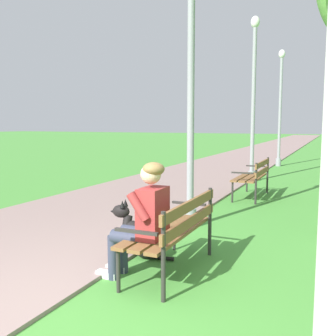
{
  "coord_description": "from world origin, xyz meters",
  "views": [
    {
      "loc": [
        2.03,
        -2.31,
        1.63
      ],
      "look_at": [
        -0.52,
        3.42,
        0.9
      ],
      "focal_mm": 40.77,
      "sensor_mm": 36.0,
      "label": 1
    }
  ],
  "objects_px": {
    "person_seated_on_near_bench": "(143,217)",
    "lamp_post_far": "(280,107)",
    "park_bench_mid": "(254,175)",
    "lamp_post_near": "(191,84)",
    "park_bench_near": "(175,227)",
    "lamp_post_mid": "(253,98)",
    "dog_black": "(139,237)"
  },
  "relations": [
    {
      "from": "lamp_post_mid",
      "to": "lamp_post_far",
      "type": "xyz_separation_m",
      "value": [
        0.14,
        4.34,
        -0.08
      ]
    },
    {
      "from": "park_bench_mid",
      "to": "dog_black",
      "type": "relative_size",
      "value": 1.8
    },
    {
      "from": "dog_black",
      "to": "lamp_post_mid",
      "type": "distance_m",
      "value": 7.06
    },
    {
      "from": "lamp_post_far",
      "to": "dog_black",
      "type": "bearing_deg",
      "value": -90.57
    },
    {
      "from": "lamp_post_near",
      "to": "lamp_post_far",
      "type": "height_order",
      "value": "lamp_post_far"
    },
    {
      "from": "park_bench_mid",
      "to": "dog_black",
      "type": "height_order",
      "value": "park_bench_mid"
    },
    {
      "from": "park_bench_near",
      "to": "lamp_post_near",
      "type": "xyz_separation_m",
      "value": [
        -0.5,
        1.8,
        1.71
      ]
    },
    {
      "from": "park_bench_near",
      "to": "dog_black",
      "type": "bearing_deg",
      "value": 156.15
    },
    {
      "from": "park_bench_near",
      "to": "lamp_post_near",
      "type": "bearing_deg",
      "value": 105.53
    },
    {
      "from": "person_seated_on_near_bench",
      "to": "lamp_post_near",
      "type": "height_order",
      "value": "lamp_post_near"
    },
    {
      "from": "park_bench_mid",
      "to": "lamp_post_far",
      "type": "xyz_separation_m",
      "value": [
        -0.4,
        6.71,
        1.75
      ]
    },
    {
      "from": "dog_black",
      "to": "lamp_post_mid",
      "type": "bearing_deg",
      "value": 90.22
    },
    {
      "from": "dog_black",
      "to": "park_bench_near",
      "type": "bearing_deg",
      "value": -23.85
    },
    {
      "from": "park_bench_mid",
      "to": "lamp_post_far",
      "type": "bearing_deg",
      "value": 93.43
    },
    {
      "from": "park_bench_near",
      "to": "lamp_post_near",
      "type": "relative_size",
      "value": 0.35
    },
    {
      "from": "park_bench_mid",
      "to": "lamp_post_mid",
      "type": "height_order",
      "value": "lamp_post_mid"
    },
    {
      "from": "dog_black",
      "to": "lamp_post_far",
      "type": "bearing_deg",
      "value": 89.43
    },
    {
      "from": "park_bench_mid",
      "to": "lamp_post_near",
      "type": "distance_m",
      "value": 3.33
    },
    {
      "from": "person_seated_on_near_bench",
      "to": "lamp_post_mid",
      "type": "xyz_separation_m",
      "value": [
        -0.4,
        7.33,
        1.66
      ]
    },
    {
      "from": "park_bench_mid",
      "to": "lamp_post_mid",
      "type": "distance_m",
      "value": 3.04
    },
    {
      "from": "lamp_post_near",
      "to": "lamp_post_far",
      "type": "distance_m",
      "value": 9.53
    },
    {
      "from": "park_bench_near",
      "to": "park_bench_mid",
      "type": "distance_m",
      "value": 4.62
    },
    {
      "from": "lamp_post_far",
      "to": "park_bench_near",
      "type": "bearing_deg",
      "value": -87.62
    },
    {
      "from": "park_bench_mid",
      "to": "park_bench_near",
      "type": "bearing_deg",
      "value": -89.15
    },
    {
      "from": "park_bench_near",
      "to": "lamp_post_far",
      "type": "bearing_deg",
      "value": 92.38
    },
    {
      "from": "park_bench_mid",
      "to": "lamp_post_far",
      "type": "distance_m",
      "value": 6.95
    },
    {
      "from": "park_bench_near",
      "to": "lamp_post_near",
      "type": "height_order",
      "value": "lamp_post_near"
    },
    {
      "from": "person_seated_on_near_bench",
      "to": "lamp_post_far",
      "type": "xyz_separation_m",
      "value": [
        -0.26,
        11.67,
        1.58
      ]
    },
    {
      "from": "park_bench_near",
      "to": "lamp_post_mid",
      "type": "distance_m",
      "value": 7.26
    },
    {
      "from": "lamp_post_near",
      "to": "park_bench_mid",
      "type": "bearing_deg",
      "value": 81.26
    },
    {
      "from": "park_bench_near",
      "to": "person_seated_on_near_bench",
      "type": "height_order",
      "value": "person_seated_on_near_bench"
    },
    {
      "from": "park_bench_near",
      "to": "lamp_post_mid",
      "type": "bearing_deg",
      "value": 94.95
    }
  ]
}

